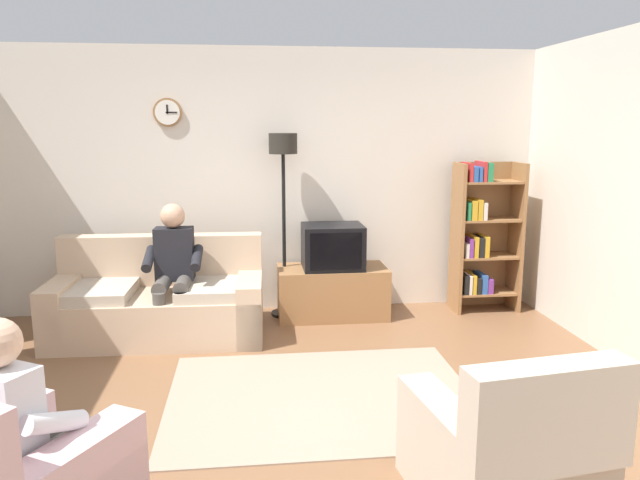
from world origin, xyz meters
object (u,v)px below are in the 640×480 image
at_px(floor_lamp, 283,174).
at_px(armchair_near_bookshelf, 504,453).
at_px(couch, 158,304).
at_px(bookshelf, 481,236).
at_px(tv_stand, 332,292).
at_px(person_on_couch, 173,265).
at_px(tv, 333,247).
at_px(person_in_left_armchair, 21,421).

bearing_deg(floor_lamp, armchair_near_bookshelf, -74.33).
distance_m(couch, bookshelf, 3.32).
xyz_separation_m(tv_stand, person_on_couch, (-1.51, -0.52, 0.44)).
bearing_deg(bookshelf, tv, -176.63).
bearing_deg(floor_lamp, bookshelf, -0.85).
xyz_separation_m(bookshelf, person_in_left_armchair, (-3.45, -3.28, -0.19)).
distance_m(couch, person_on_couch, 0.43).
relative_size(bookshelf, person_in_left_armchair, 1.40).
xyz_separation_m(person_on_couch, person_in_left_armchair, (-0.36, -2.68, -0.09)).
xyz_separation_m(tv_stand, armchair_near_bookshelf, (0.45, -3.21, 0.03)).
height_order(couch, tv_stand, couch).
relative_size(bookshelf, floor_lamp, 0.85).
xyz_separation_m(tv_stand, floor_lamp, (-0.48, 0.10, 1.19)).
bearing_deg(tv_stand, person_on_couch, -160.85).
bearing_deg(person_on_couch, tv, 18.31).
bearing_deg(person_in_left_armchair, tv_stand, 59.76).
bearing_deg(bookshelf, person_on_couch, -169.14).
relative_size(tv_stand, bookshelf, 0.70).
xyz_separation_m(couch, person_in_left_armchair, (-0.20, -2.79, 0.29)).
bearing_deg(couch, armchair_near_bookshelf, -52.86).
relative_size(couch, tv, 3.21).
height_order(tv_stand, person_on_couch, person_on_couch).
bearing_deg(tv, floor_lamp, 165.56).
xyz_separation_m(tv_stand, person_in_left_armchair, (-1.87, -3.21, 0.35)).
relative_size(tv, bookshelf, 0.38).
bearing_deg(armchair_near_bookshelf, bookshelf, 71.05).
height_order(tv_stand, armchair_near_bookshelf, armchair_near_bookshelf).
bearing_deg(tv, tv_stand, 90.00).
distance_m(floor_lamp, armchair_near_bookshelf, 3.63).
distance_m(tv_stand, person_on_couch, 1.65).
xyz_separation_m(tv, person_in_left_armchair, (-1.87, -3.18, -0.13)).
height_order(person_on_couch, person_in_left_armchair, person_on_couch).
relative_size(tv_stand, tv, 1.83).
distance_m(couch, tv, 1.76).
bearing_deg(bookshelf, person_in_left_armchair, -136.45).
xyz_separation_m(bookshelf, person_on_couch, (-3.08, -0.59, -0.09)).
relative_size(tv, armchair_near_bookshelf, 0.61).
height_order(tv, person_in_left_armchair, person_in_left_armchair).
height_order(tv, person_on_couch, person_on_couch).
bearing_deg(person_on_couch, person_in_left_armchair, -97.71).
distance_m(bookshelf, floor_lamp, 2.16).
height_order(bookshelf, floor_lamp, floor_lamp).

